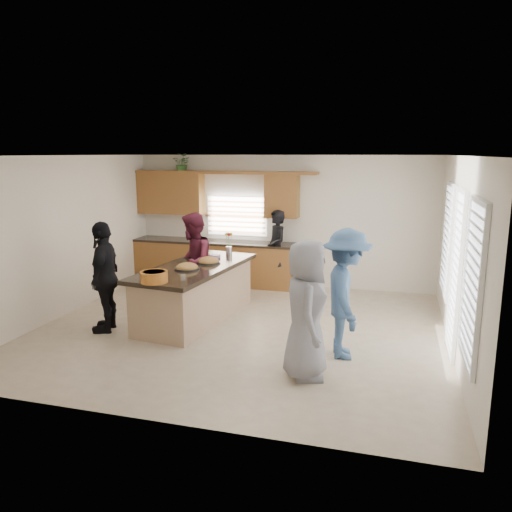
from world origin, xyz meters
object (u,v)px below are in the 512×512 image
(woman_left_back, at_px, (276,250))
(woman_left_mid, at_px, (193,263))
(woman_left_front, at_px, (105,277))
(woman_right_front, at_px, (306,310))
(island, at_px, (195,294))
(woman_right_back, at_px, (346,294))
(salad_bowl, at_px, (154,276))

(woman_left_back, relative_size, woman_left_mid, 0.94)
(woman_left_front, relative_size, woman_right_front, 1.00)
(island, height_order, woman_right_back, woman_right_back)
(salad_bowl, bearing_deg, woman_left_front, 164.00)
(woman_left_back, relative_size, woman_right_front, 0.94)
(woman_right_back, relative_size, woman_right_front, 1.03)
(woman_left_front, xyz_separation_m, woman_right_front, (3.41, -0.84, -0.00))
(island, bearing_deg, woman_left_back, 75.94)
(salad_bowl, xyz_separation_m, woman_left_mid, (-0.06, 1.62, -0.14))
(island, distance_m, woman_right_front, 2.87)
(island, bearing_deg, woman_right_front, -31.08)
(woman_left_back, xyz_separation_m, woman_left_front, (-2.06, -3.22, 0.05))
(salad_bowl, distance_m, woman_right_front, 2.45)
(woman_right_back, xyz_separation_m, woman_right_front, (-0.42, -0.80, -0.02))
(island, distance_m, woman_left_back, 2.51)
(woman_left_front, height_order, woman_right_back, woman_right_back)
(woman_left_back, xyz_separation_m, woman_left_mid, (-1.10, -1.89, 0.06))
(woman_left_mid, bearing_deg, woman_left_front, -49.10)
(woman_left_mid, xyz_separation_m, woman_right_back, (2.87, -1.37, 0.02))
(woman_right_front, bearing_deg, woman_left_front, 62.83)
(salad_bowl, relative_size, woman_left_back, 0.24)
(island, height_order, woman_right_front, woman_right_front)
(salad_bowl, distance_m, woman_left_front, 1.07)
(woman_left_front, relative_size, woman_right_back, 0.98)
(salad_bowl, relative_size, woman_right_back, 0.22)
(woman_right_back, bearing_deg, woman_right_front, 141.45)
(island, distance_m, woman_left_front, 1.55)
(island, bearing_deg, woman_right_back, -12.60)
(woman_left_mid, distance_m, woman_left_front, 1.64)
(salad_bowl, relative_size, woman_left_front, 0.23)
(woman_right_back, distance_m, woman_right_front, 0.91)
(woman_left_front, bearing_deg, salad_bowl, 59.76)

